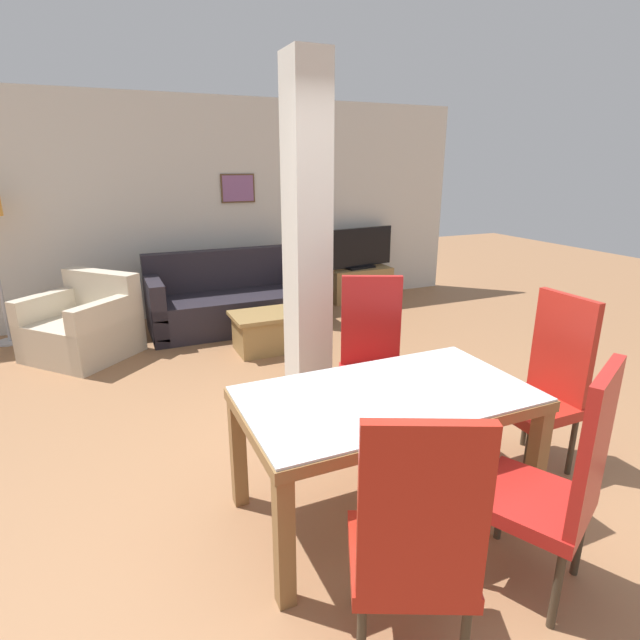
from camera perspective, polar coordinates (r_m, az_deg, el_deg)
ground_plane at (r=3.11m, az=7.12°, el=-20.53°), size 18.00×18.00×0.00m
back_wall at (r=6.66m, az=-12.65°, el=12.28°), size 7.20×0.09×2.70m
divider_pillar at (r=4.04m, az=-1.51°, el=9.52°), size 0.30×0.36×2.70m
dining_table at (r=2.80m, az=7.57°, el=-11.09°), size 1.57×0.87×0.74m
dining_chair_near_right at (r=2.51m, az=25.66°, el=-16.18°), size 0.62×0.62×1.14m
dining_chair_head_right at (r=3.50m, az=24.35°, el=-6.34°), size 0.46×0.46×1.14m
dining_chair_far_right at (r=3.65m, az=5.89°, el=-3.83°), size 0.61×0.61×1.14m
dining_chair_near_left at (r=2.02m, az=10.72°, el=-23.64°), size 0.61×0.61×1.14m
sofa at (r=6.12m, az=-9.76°, el=2.05°), size 2.00×0.85×0.90m
armchair at (r=5.67m, az=-25.35°, el=-0.86°), size 1.24×1.25×0.83m
coffee_table at (r=5.31m, az=-6.02°, el=-1.27°), size 0.74×0.54×0.41m
bottle at (r=5.15m, az=-3.42°, el=1.82°), size 0.07×0.07×0.29m
tv_stand at (r=7.28m, az=4.52°, el=4.14°), size 0.91×0.40×0.47m
tv_screen at (r=7.18m, az=4.62°, el=8.12°), size 1.07×0.26×0.57m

